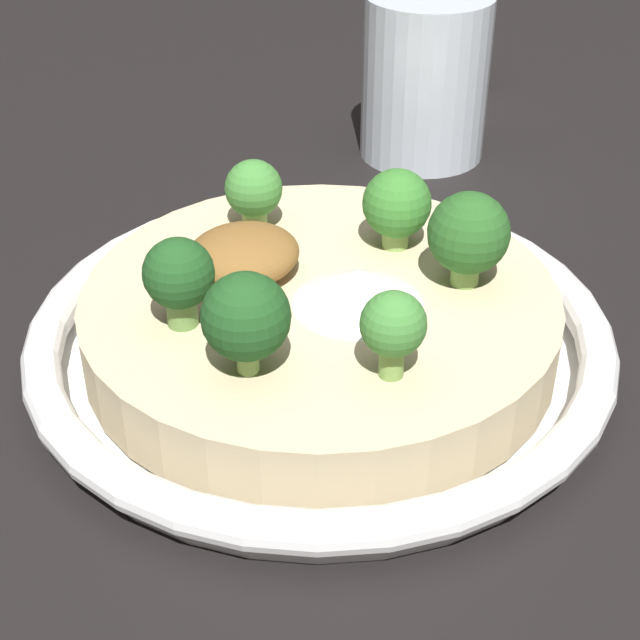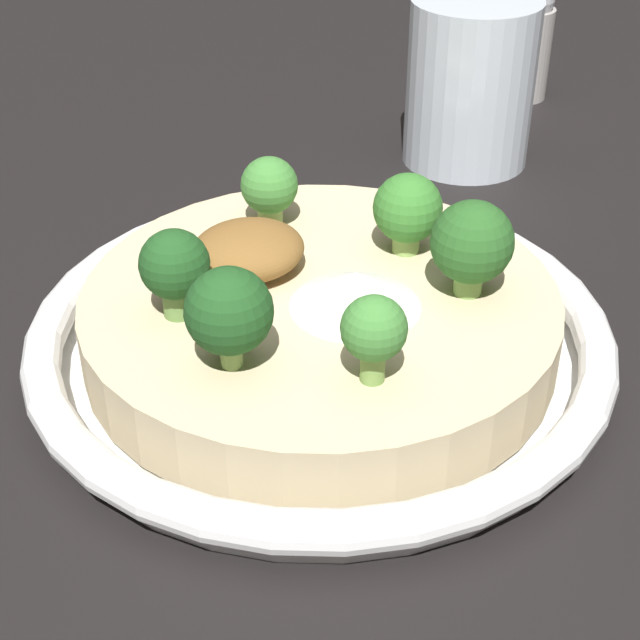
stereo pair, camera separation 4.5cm
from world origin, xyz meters
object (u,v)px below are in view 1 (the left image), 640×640
at_px(broccoli_front_left, 397,205).
at_px(broccoli_back_right, 393,327).
at_px(broccoli_front, 254,191).
at_px(risotto_bowl, 320,330).
at_px(drinking_glass, 425,77).
at_px(pepper_shaker, 468,32).
at_px(broccoli_front_right, 179,277).
at_px(broccoli_right, 246,318).
at_px(broccoli_left, 469,235).

distance_m(broccoli_front_left, broccoli_back_right, 0.10).
xyz_separation_m(broccoli_front, broccoli_front_left, (-0.05, 0.05, 0.00)).
height_order(risotto_bowl, broccoli_front, broccoli_front).
height_order(broccoli_front_left, drinking_glass, drinking_glass).
xyz_separation_m(risotto_bowl, pepper_shaker, (-0.28, -0.23, 0.03)).
bearing_deg(broccoli_front_right, drinking_glass, -149.32).
bearing_deg(broccoli_front, broccoli_right, 58.58).
height_order(broccoli_front, broccoli_right, broccoli_right).
xyz_separation_m(broccoli_front_left, drinking_glass, (-0.13, -0.14, -0.01)).
relative_size(broccoli_front_right, broccoli_right, 0.92).
distance_m(broccoli_right, broccoli_back_right, 0.06).
bearing_deg(broccoli_back_right, broccoli_right, -35.95).
bearing_deg(broccoli_back_right, broccoli_front, -96.83).
bearing_deg(risotto_bowl, broccoli_front_right, -10.09).
xyz_separation_m(broccoli_front_left, broccoli_right, (0.11, 0.05, 0.00)).
relative_size(broccoli_back_right, broccoli_left, 0.85).
xyz_separation_m(broccoli_front, drinking_glass, (-0.18, -0.09, -0.01)).
distance_m(broccoli_right, drinking_glass, 0.31).
height_order(broccoli_front, drinking_glass, drinking_glass).
bearing_deg(broccoli_front, risotto_bowl, 84.87).
bearing_deg(broccoli_back_right, drinking_glass, -130.85).
height_order(broccoli_right, broccoli_left, same).
distance_m(broccoli_left, pepper_shaker, 0.34).
bearing_deg(broccoli_front_left, broccoli_left, 97.72).
distance_m(broccoli_back_right, broccoli_left, 0.08).
relative_size(broccoli_right, broccoli_back_right, 1.16).
bearing_deg(broccoli_front, broccoli_front_right, 39.79).
relative_size(broccoli_front_left, pepper_shaker, 0.45).
xyz_separation_m(broccoli_right, drinking_glass, (-0.24, -0.19, -0.01)).
distance_m(broccoli_front_left, drinking_glass, 0.19).
bearing_deg(risotto_bowl, broccoli_front, -95.13).
height_order(risotto_bowl, drinking_glass, drinking_glass).
relative_size(risotto_bowl, broccoli_back_right, 7.15).
distance_m(broccoli_front_left, broccoli_right, 0.12).
bearing_deg(pepper_shaker, broccoli_right, 37.92).
height_order(broccoli_back_right, drinking_glass, drinking_glass).
bearing_deg(drinking_glass, broccoli_back_right, 49.15).
height_order(broccoli_front_left, pepper_shaker, pepper_shaker).
height_order(risotto_bowl, broccoli_right, broccoli_right).
height_order(broccoli_front_right, drinking_glass, drinking_glass).
bearing_deg(broccoli_front_left, broccoli_back_right, 52.18).
distance_m(risotto_bowl, broccoli_left, 0.08).
relative_size(broccoli_right, drinking_glass, 0.42).
bearing_deg(broccoli_right, drinking_glass, -141.51).
bearing_deg(broccoli_right, broccoli_left, -178.14).
xyz_separation_m(broccoli_right, broccoli_left, (-0.12, -0.00, -0.00)).
bearing_deg(broccoli_front_right, broccoli_left, 161.56).
distance_m(broccoli_front_right, broccoli_left, 0.13).
relative_size(risotto_bowl, broccoli_left, 6.06).
bearing_deg(broccoli_front_left, broccoli_right, 23.77).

